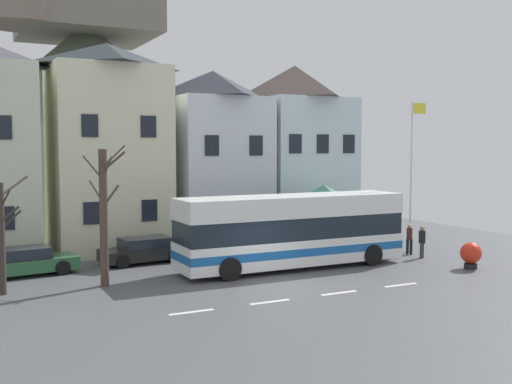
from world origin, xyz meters
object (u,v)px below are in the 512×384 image
parked_car_00 (20,262)px  parked_car_02 (143,250)px  bus_shelter (323,196)px  pedestrian_02 (379,235)px  bare_tree_01 (104,215)px  flagpole (412,166)px  townhouse_01 (108,148)px  public_bench (294,236)px  pedestrian_03 (398,238)px  transit_bus (292,232)px  pedestrian_01 (409,237)px  bare_tree_02 (3,235)px  townhouse_02 (213,157)px  townhouse_03 (294,151)px  hilltop_castle (87,110)px  parked_car_01 (346,234)px  harbour_buoy (471,254)px  pedestrian_00 (422,241)px

parked_car_00 → parked_car_02: size_ratio=1.17×
bus_shelter → pedestrian_02: bus_shelter is taller
parked_car_00 → parked_car_02: parked_car_00 is taller
bare_tree_01 → flagpole: bearing=2.7°
townhouse_01 → public_bench: 11.46m
pedestrian_03 → transit_bus: bearing=-179.2°
bare_tree_01 → pedestrian_03: bearing=-0.6°
pedestrian_01 → bare_tree_01: bare_tree_01 is taller
parked_car_02 → bare_tree_02: (-6.52, -3.86, 1.68)m
townhouse_02 → public_bench: (3.71, -3.01, -4.52)m
townhouse_03 → flagpole: 8.66m
transit_bus → bare_tree_01: size_ratio=1.93×
parked_car_02 → bare_tree_01: bearing=50.2°
parked_car_00 → public_bench: (14.96, 2.23, -0.14)m
transit_bus → pedestrian_02: transit_bus is taller
pedestrian_02 → pedestrian_03: bearing=-97.0°
hilltop_castle → parked_car_00: size_ratio=7.49×
townhouse_01 → parked_car_00: (-5.00, -4.82, -4.91)m
public_bench → pedestrian_03: bearing=-65.6°
townhouse_02 → transit_bus: 9.60m
parked_car_01 → pedestrian_03: (0.36, -4.05, 0.29)m
townhouse_03 → pedestrian_01: townhouse_03 is taller
hilltop_castle → transit_bus: hilltop_castle is taller
transit_bus → bare_tree_01: bare_tree_01 is taller
public_bench → bare_tree_01: 13.63m
flagpole → harbour_buoy: flagpole is taller
townhouse_03 → hilltop_castle: hilltop_castle is taller
parked_car_02 → bare_tree_02: bearing=24.6°
bare_tree_01 → bare_tree_02: (-3.74, 0.29, -0.60)m
hilltop_castle → parked_car_01: (9.38, -24.43, -8.00)m
parked_car_01 → harbour_buoy: size_ratio=3.40×
townhouse_01 → hilltop_castle: hilltop_castle is taller
parked_car_00 → bare_tree_01: (2.85, -3.54, 2.27)m
bus_shelter → parked_car_00: bus_shelter is taller
townhouse_02 → public_bench: townhouse_02 is taller
townhouse_02 → pedestrian_00: size_ratio=6.16×
pedestrian_00 → public_bench: bearing=117.7°
bus_shelter → pedestrian_03: (2.24, -3.51, -1.98)m
pedestrian_02 → public_bench: (-2.91, 4.13, -0.37)m
pedestrian_01 → harbour_buoy: size_ratio=1.30×
townhouse_01 → bus_shelter: townhouse_01 is taller
parked_car_00 → pedestrian_01: 18.93m
townhouse_01 → pedestrian_00: size_ratio=6.81×
townhouse_03 → parked_car_02: townhouse_03 is taller
pedestrian_00 → hilltop_castle: bearing=109.9°
parked_car_00 → public_bench: parked_car_00 is taller
pedestrian_00 → flagpole: bearing=65.2°
bus_shelter → townhouse_02: bearing=127.6°
parked_car_02 → pedestrian_02: pedestrian_02 is taller
townhouse_03 → bus_shelter: (-1.52, -5.72, -2.38)m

